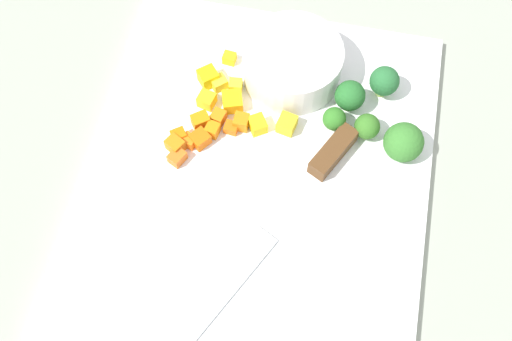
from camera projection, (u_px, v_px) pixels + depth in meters
name	position (u px, v px, depth m)	size (l,w,h in m)	color
ground_plane	(256.00, 179.00, 0.63)	(4.00, 4.00, 0.00)	#969D8D
cutting_board	(256.00, 177.00, 0.63)	(0.43, 0.36, 0.01)	white
prep_bowl	(292.00, 63.00, 0.65)	(0.11, 0.11, 0.05)	white
chef_knife	(297.00, 196.00, 0.60)	(0.28, 0.16, 0.02)	silver
carrot_dice_0	(177.00, 157.00, 0.62)	(0.01, 0.02, 0.01)	orange
carrot_dice_1	(200.00, 139.00, 0.63)	(0.02, 0.02, 0.01)	orange
carrot_dice_2	(201.00, 121.00, 0.64)	(0.01, 0.02, 0.02)	orange
carrot_dice_3	(218.00, 117.00, 0.64)	(0.01, 0.02, 0.01)	orange
carrot_dice_4	(213.00, 130.00, 0.64)	(0.01, 0.01, 0.01)	orange
carrot_dice_5	(231.00, 128.00, 0.64)	(0.01, 0.01, 0.01)	orange
carrot_dice_6	(241.00, 122.00, 0.64)	(0.02, 0.02, 0.02)	orange
carrot_dice_7	(190.00, 141.00, 0.63)	(0.01, 0.01, 0.01)	orange
carrot_dice_8	(179.00, 136.00, 0.63)	(0.02, 0.01, 0.01)	orange
carrot_dice_9	(175.00, 145.00, 0.63)	(0.02, 0.01, 0.02)	orange
pepper_dice_0	(258.00, 125.00, 0.64)	(0.02, 0.02, 0.02)	yellow
pepper_dice_1	(207.00, 100.00, 0.65)	(0.02, 0.02, 0.02)	yellow
pepper_dice_2	(229.00, 58.00, 0.68)	(0.01, 0.01, 0.01)	yellow
pepper_dice_3	(232.00, 102.00, 0.65)	(0.02, 0.02, 0.02)	yellow
pepper_dice_4	(236.00, 86.00, 0.66)	(0.01, 0.01, 0.01)	yellow
pepper_dice_5	(287.00, 124.00, 0.64)	(0.02, 0.02, 0.02)	yellow
pepper_dice_6	(208.00, 77.00, 0.66)	(0.02, 0.02, 0.02)	yellow
pepper_dice_7	(219.00, 83.00, 0.66)	(0.02, 0.02, 0.01)	yellow
broccoli_floret_0	(403.00, 142.00, 0.61)	(0.04, 0.04, 0.04)	#84BB67
broccoli_floret_1	(350.00, 96.00, 0.64)	(0.03, 0.03, 0.04)	#8CB46A
broccoli_floret_2	(367.00, 127.00, 0.63)	(0.03, 0.03, 0.03)	#8AB566
broccoli_floret_3	(384.00, 81.00, 0.64)	(0.03, 0.03, 0.04)	#98B956
broccoli_floret_4	(334.00, 119.00, 0.63)	(0.03, 0.03, 0.03)	#97B467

